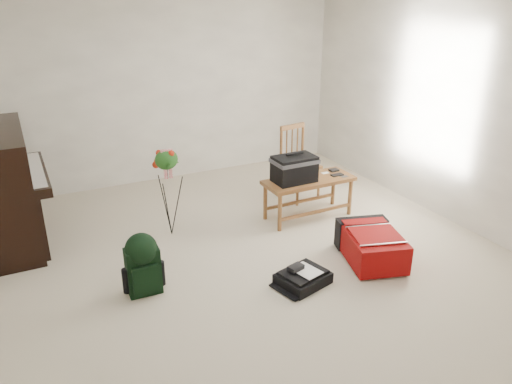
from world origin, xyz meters
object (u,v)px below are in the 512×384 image
red_suitcase (368,243)px  black_duffel (303,277)px  dining_chair (299,164)px  flower_stand (169,193)px  green_backpack (142,261)px  bench (299,172)px  piano (5,190)px

red_suitcase → black_duffel: red_suitcase is taller
dining_chair → black_duffel: size_ratio=1.81×
black_duffel → dining_chair: bearing=45.7°
dining_chair → flower_stand: flower_stand is taller
black_duffel → flower_stand: size_ratio=0.51×
dining_chair → green_backpack: 2.73m
dining_chair → green_backpack: (-2.40, -1.30, -0.14)m
green_backpack → flower_stand: bearing=62.8°
red_suitcase → green_backpack: green_backpack is taller
red_suitcase → flower_stand: 2.19m
bench → dining_chair: (0.34, 0.57, -0.13)m
black_duffel → green_backpack: green_backpack is taller
bench → black_duffel: 1.52m
dining_chair → red_suitcase: dining_chair is taller
bench → flower_stand: 1.51m
bench → dining_chair: size_ratio=1.14×
black_duffel → flower_stand: bearing=102.5°
bench → black_duffel: size_ratio=2.07×
bench → black_duffel: bearing=-119.5°
bench → red_suitcase: bench is taller
red_suitcase → bench: bearing=114.6°
bench → red_suitcase: bearing=-82.8°
piano → green_backpack: piano is taller
piano → green_backpack: 1.94m
green_backpack → flower_stand: (0.57, 1.02, 0.18)m
bench → red_suitcase: (0.16, -1.13, -0.42)m
green_backpack → bench: bearing=21.7°
piano → dining_chair: bearing=-5.5°
piano → dining_chair: 3.44m
red_suitcase → flower_stand: (-1.64, 1.42, 0.33)m
piano → black_duffel: (2.38, -2.15, -0.53)m
piano → bench: size_ratio=1.37×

